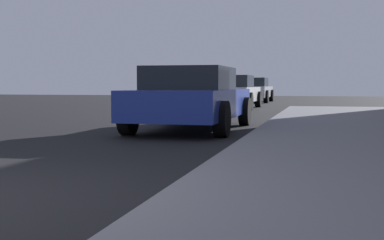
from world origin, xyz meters
The scene contains 3 objects.
car_blue centered at (0.56, 7.18, 0.65)m, with size 1.96×4.37×1.27m.
car_white centered at (-0.28, 16.91, 0.65)m, with size 1.98×4.21×1.27m.
car_silver centered at (-0.47, 24.46, 0.65)m, with size 2.00×4.33×1.27m.
Camera 1 is at (3.13, -3.21, 0.92)m, focal length 49.47 mm.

